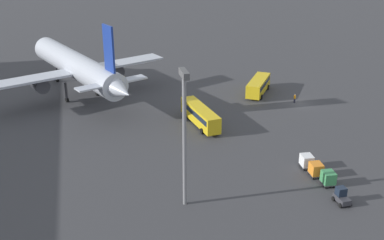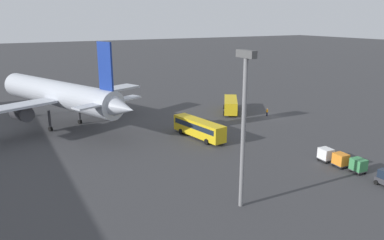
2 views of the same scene
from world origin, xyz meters
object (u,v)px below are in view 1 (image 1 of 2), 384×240
Objects in this scene: baggage_tug at (342,196)px; shuttle_bus_near at (258,85)px; cargo_cart_white at (307,161)px; cargo_cart_green at (328,178)px; worker_person at (295,98)px; shuttle_bus_far at (200,114)px; airplane at (77,66)px; cargo_cart_orange at (316,169)px.

shuttle_bus_near is at bearing -7.95° from baggage_tug.
cargo_cart_white is (9.67, 0.18, 0.25)m from baggage_tug.
shuttle_bus_near reaches higher than cargo_cart_green.
shuttle_bus_near reaches higher than worker_person.
worker_person is at bearing -82.04° from shuttle_bus_far.
shuttle_bus_near is 4.88× the size of cargo_cart_white.
airplane is 52.41m from cargo_cart_orange.
cargo_cart_white is (-19.23, -11.10, -0.78)m from shuttle_bus_far.
cargo_cart_orange is (-28.22, 9.75, 0.32)m from worker_person.
worker_person is (6.35, -20.99, -1.10)m from shuttle_bus_far.
cargo_cart_green is at bearing -173.12° from cargo_cart_white.
worker_person is at bearing -109.32° from shuttle_bus_near.
airplane is 19.66× the size of cargo_cart_orange.
airplane is 17.01× the size of baggage_tug.
cargo_cart_green is at bearing -169.54° from cargo_cart_orange.
shuttle_bus_far is (-19.60, -20.37, -4.52)m from airplane.
airplane reaches higher than baggage_tug.
airplane is 28.63m from shuttle_bus_far.
shuttle_bus_far is (-13.13, 15.86, 0.09)m from shuttle_bus_near.
cargo_cart_green is (-37.63, 4.13, -0.68)m from shuttle_bus_near.
cargo_cart_green is (4.40, -0.45, 0.25)m from baggage_tug.
baggage_tug is (-28.90, -11.28, -1.03)m from shuttle_bus_far.
cargo_cart_orange is (-41.47, -31.61, -5.30)m from airplane.
shuttle_bus_near is at bearing 37.15° from worker_person.
shuttle_bus_far is 5.09× the size of baggage_tug.
cargo_cart_orange is at bearing -1.45° from baggage_tug.
cargo_cart_orange is (2.64, 0.49, 0.00)m from cargo_cart_green.
shuttle_bus_near is at bearing -7.51° from cargo_cart_orange.
airplane is 19.66× the size of cargo_cart_white.
shuttle_bus_far is 7.13× the size of worker_person.
airplane is at bearing 37.23° from shuttle_bus_far.
shuttle_bus_far is at bearing 27.21° from cargo_cart_orange.
airplane is at bearing 72.24° from worker_person.
airplane is 3.34× the size of shuttle_bus_far.
shuttle_bus_far reaches higher than shuttle_bus_near.
cargo_cart_orange is at bearing 10.46° from cargo_cart_green.
airplane is at bearing 37.32° from cargo_cart_orange.
airplane reaches higher than cargo_cart_green.
baggage_tug is at bearing 164.59° from worker_person.
cargo_cart_green is at bearing 163.29° from worker_person.
airplane reaches higher than worker_person.
airplane reaches higher than shuttle_bus_near.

